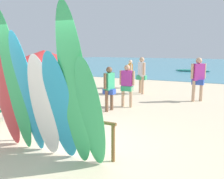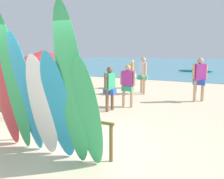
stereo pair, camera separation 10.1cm
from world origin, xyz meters
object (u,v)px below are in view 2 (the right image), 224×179
Objects in this scene: surfboard_green_5 at (72,89)px; distant_boat at (195,71)px; surfboard_green_6 at (88,114)px; beachgoer_near_rack at (128,83)px; beachgoer_midbeach at (132,72)px; surfboard_white_3 at (42,107)px; surfboard_teal_4 at (58,108)px; beachgoer_photographing at (143,73)px; surfboard_red_0 at (4,96)px; surfboard_teal_2 at (26,94)px; surfboard_green_1 at (14,84)px; surfboard_rack at (59,123)px; beach_umbrella at (44,56)px; beachgoer_strolling at (110,86)px; beachgoer_by_water at (200,76)px.

surfboard_green_5 reaches higher than distant_boat.
surfboard_green_6 is 1.33× the size of beachgoer_near_rack.
beachgoer_midbeach is (-2.67, 8.92, -0.54)m from surfboard_green_5.
beachgoer_near_rack is at bearing 88.26° from surfboard_white_3.
surfboard_teal_4 is 1.39× the size of beachgoer_near_rack.
surfboard_green_5 reaches higher than surfboard_teal_4.
surfboard_teal_4 reaches higher than beachgoer_photographing.
surfboard_red_0 is 1.11m from surfboard_white_3.
surfboard_teal_2 is at bearing -22.15° from beachgoer_midbeach.
beachgoer_near_rack is (-1.33, 4.65, -0.11)m from surfboard_green_6.
surfboard_teal_2 is at bearing -0.09° from surfboard_red_0.
surfboard_teal_4 is at bearing -17.31° from beachgoer_midbeach.
beachgoer_photographing is (-0.11, 7.51, -0.42)m from surfboard_green_1.
surfboard_rack is at bearing 23.97° from surfboard_red_0.
surfboard_rack is at bearing -88.32° from beachgoer_near_rack.
beach_umbrella is 0.65× the size of distant_boat.
beachgoer_near_rack reaches higher than beachgoer_midbeach.
beach_umbrella is (-1.27, 2.28, 0.48)m from surfboard_green_1.
surfboard_green_1 is at bearing -90.55° from distant_boat.
surfboard_teal_2 is at bearing -55.24° from beach_umbrella.
beachgoer_strolling is at bearing -17.25° from beachgoer_midbeach.
surfboard_green_6 is at bearing 2.66° from surfboard_red_0.
beachgoer_photographing is at bearing 91.23° from surfboard_green_1.
beachgoer_photographing is at bearing 77.47° from beach_umbrella.
surfboard_white_3 is 7.05m from beachgoer_by_water.
surfboard_red_0 is 1.06× the size of surfboard_teal_4.
beachgoer_near_rack is at bearing 98.78° from surfboard_teal_4.
distant_boat is at bearing 89.85° from surfboard_green_1.
distant_boat is at bearing 92.79° from surfboard_red_0.
beachgoer_photographing is at bearing 97.68° from surfboard_teal_2.
surfboard_green_1 is at bearing -152.21° from beachgoer_by_water.
surfboard_red_0 reaches higher than distant_boat.
beachgoer_strolling is (-2.42, -2.97, -0.14)m from beachgoer_by_water.
surfboard_green_5 is (0.37, -0.08, 0.38)m from surfboard_teal_4.
surfboard_teal_2 is at bearing 142.93° from beachgoer_photographing.
surfboard_white_3 is at bearing -19.62° from beachgoer_midbeach.
beach_umbrella reaches higher than beachgoer_by_water.
beachgoer_strolling is (0.18, -3.63, -0.12)m from beachgoer_photographing.
surfboard_green_5 is 0.92× the size of distant_boat.
surfboard_red_0 is at bearing 137.63° from beachgoer_photographing.
surfboard_white_3 is 4.66m from beachgoer_near_rack.
surfboard_rack is 1.71× the size of beachgoer_strolling.
surfboard_red_0 reaches higher than beachgoer_near_rack.
distant_boat is (-0.50, 20.23, -0.89)m from surfboard_white_3.
beachgoer_near_rack is 1.02× the size of beachgoer_strolling.
beachgoer_midbeach is at bearing 102.92° from surfboard_rack.
surfboard_white_3 is 9.06m from beachgoer_midbeach.
surfboard_red_0 is 0.79× the size of surfboard_green_1.
surfboard_teal_2 is at bearing 172.77° from surfboard_white_3.
beach_umbrella reaches higher than beachgoer_strolling.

